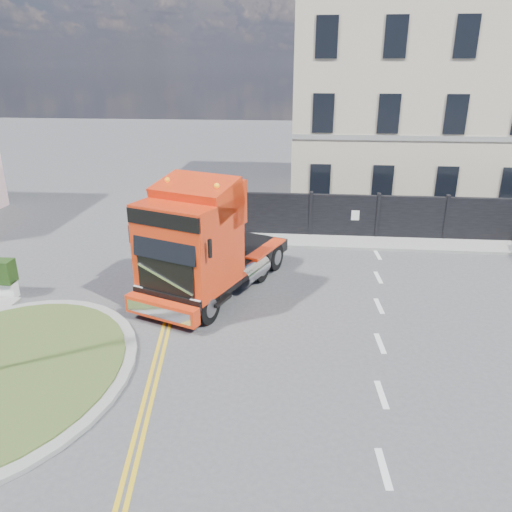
# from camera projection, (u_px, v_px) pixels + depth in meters

# --- Properties ---
(ground) EXTENTS (120.00, 120.00, 0.00)m
(ground) POSITION_uv_depth(u_px,v_px,m) (278.00, 332.00, 14.88)
(ground) COLOR #424244
(ground) RESTS_ON ground
(hoarding_fence) EXTENTS (18.80, 0.25, 2.00)m
(hoarding_fence) POSITION_uv_depth(u_px,v_px,m) (435.00, 219.00, 22.30)
(hoarding_fence) COLOR black
(hoarding_fence) RESTS_ON ground
(georgian_building) EXTENTS (12.30, 10.30, 12.80)m
(georgian_building) POSITION_uv_depth(u_px,v_px,m) (404.00, 97.00, 27.60)
(georgian_building) COLOR #C3B29B
(georgian_building) RESTS_ON ground
(pavement_far) EXTENTS (20.00, 1.60, 0.12)m
(pavement_far) POSITION_uv_depth(u_px,v_px,m) (424.00, 245.00, 21.85)
(pavement_far) COLOR gray
(pavement_far) RESTS_ON ground
(truck) EXTENTS (4.81, 7.19, 4.04)m
(truck) POSITION_uv_depth(u_px,v_px,m) (201.00, 248.00, 16.42)
(truck) COLOR black
(truck) RESTS_ON ground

